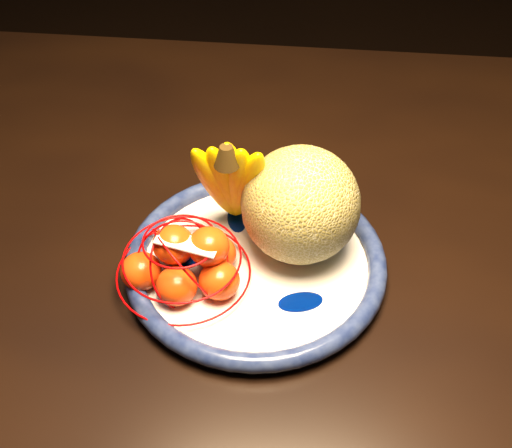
{
  "coord_description": "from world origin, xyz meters",
  "views": [
    {
      "loc": [
        0.06,
        -0.75,
        1.32
      ],
      "look_at": [
        0.05,
        -0.2,
        0.78
      ],
      "focal_mm": 45.0,
      "sensor_mm": 36.0,
      "label": 1
    }
  ],
  "objects_px": {
    "mandarin_bag": "(186,261)",
    "dining_table": "(223,226)",
    "cantaloupe": "(301,205)",
    "banana_bunch": "(232,179)",
    "fruit_bowl": "(256,262)"
  },
  "relations": [
    {
      "from": "cantaloupe",
      "to": "banana_bunch",
      "type": "relative_size",
      "value": 0.83
    },
    {
      "from": "cantaloupe",
      "to": "mandarin_bag",
      "type": "height_order",
      "value": "cantaloupe"
    },
    {
      "from": "dining_table",
      "to": "fruit_bowl",
      "type": "xyz_separation_m",
      "value": [
        0.05,
        -0.15,
        0.09
      ]
    },
    {
      "from": "cantaloupe",
      "to": "banana_bunch",
      "type": "height_order",
      "value": "banana_bunch"
    },
    {
      "from": "fruit_bowl",
      "to": "banana_bunch",
      "type": "xyz_separation_m",
      "value": [
        -0.03,
        0.06,
        0.09
      ]
    },
    {
      "from": "fruit_bowl",
      "to": "mandarin_bag",
      "type": "xyz_separation_m",
      "value": [
        -0.08,
        -0.03,
        0.03
      ]
    },
    {
      "from": "banana_bunch",
      "to": "fruit_bowl",
      "type": "bearing_deg",
      "value": -56.97
    },
    {
      "from": "cantaloupe",
      "to": "banana_bunch",
      "type": "bearing_deg",
      "value": 161.41
    },
    {
      "from": "dining_table",
      "to": "mandarin_bag",
      "type": "xyz_separation_m",
      "value": [
        -0.03,
        -0.18,
        0.12
      ]
    },
    {
      "from": "mandarin_bag",
      "to": "fruit_bowl",
      "type": "bearing_deg",
      "value": 19.64
    },
    {
      "from": "fruit_bowl",
      "to": "cantaloupe",
      "type": "xyz_separation_m",
      "value": [
        0.05,
        0.03,
        0.07
      ]
    },
    {
      "from": "mandarin_bag",
      "to": "dining_table",
      "type": "bearing_deg",
      "value": 80.77
    },
    {
      "from": "banana_bunch",
      "to": "mandarin_bag",
      "type": "height_order",
      "value": "banana_bunch"
    },
    {
      "from": "fruit_bowl",
      "to": "dining_table",
      "type": "bearing_deg",
      "value": 108.88
    },
    {
      "from": "cantaloupe",
      "to": "banana_bunch",
      "type": "xyz_separation_m",
      "value": [
        -0.08,
        0.03,
        0.02
      ]
    }
  ]
}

